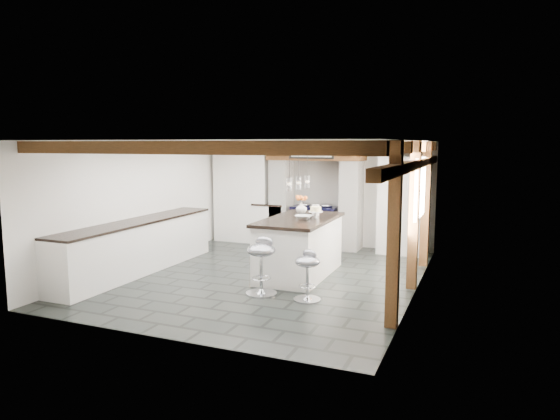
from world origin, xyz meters
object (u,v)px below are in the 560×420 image
at_px(range_cooker, 315,226).
at_px(bar_stool_far, 262,259).
at_px(kitchen_island, 300,246).
at_px(bar_stool_near, 308,270).

distance_m(range_cooker, bar_stool_far, 3.69).
height_order(kitchen_island, bar_stool_far, kitchen_island).
bearing_deg(bar_stool_near, range_cooker, 126.75).
bearing_deg(range_cooker, bar_stool_far, -84.14).
relative_size(range_cooker, kitchen_island, 0.49).
bearing_deg(bar_stool_near, kitchen_island, 134.76).
bearing_deg(range_cooker, kitchen_island, -77.87).
xyz_separation_m(range_cooker, kitchen_island, (0.51, -2.39, 0.05)).
distance_m(range_cooker, kitchen_island, 2.45).
height_order(bar_stool_near, bar_stool_far, bar_stool_far).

